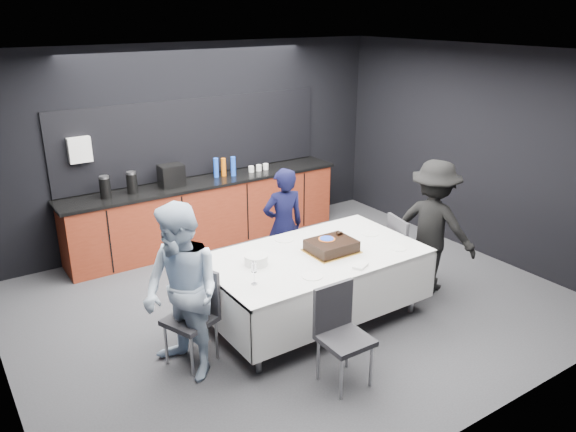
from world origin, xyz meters
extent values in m
plane|color=#3C3C40|center=(0.00, 0.00, 0.00)|extent=(6.00, 6.00, 0.00)
cube|color=white|center=(0.00, 0.00, 2.80)|extent=(6.00, 5.00, 0.04)
cube|color=black|center=(0.00, 2.50, 1.40)|extent=(6.00, 0.04, 2.80)
cube|color=black|center=(0.00, -2.50, 1.40)|extent=(6.00, 0.04, 2.80)
cube|color=black|center=(3.00, 0.00, 1.40)|extent=(0.04, 5.00, 2.80)
cube|color=maroon|center=(0.00, 2.20, 0.45)|extent=(4.00, 0.60, 0.90)
cube|color=black|center=(0.00, 2.20, 0.92)|extent=(4.10, 0.64, 0.04)
cube|color=black|center=(0.00, 2.48, 1.50)|extent=(4.00, 0.03, 1.10)
cube|color=white|center=(-1.60, 2.43, 1.55)|extent=(0.28, 0.12, 0.32)
cylinder|color=black|center=(-1.40, 2.20, 1.07)|extent=(0.14, 0.14, 0.26)
cylinder|color=black|center=(-1.05, 2.20, 1.07)|extent=(0.14, 0.14, 0.26)
cube|color=black|center=(-0.50, 2.20, 1.09)|extent=(0.32, 0.24, 0.30)
cylinder|color=blue|center=(0.20, 2.25, 1.08)|extent=(0.07, 0.07, 0.28)
cylinder|color=orange|center=(0.32, 2.25, 1.07)|extent=(0.07, 0.07, 0.26)
cylinder|color=blue|center=(0.44, 2.18, 1.08)|extent=(0.07, 0.07, 0.28)
cylinder|color=white|center=(0.75, 2.20, 0.98)|extent=(0.08, 0.08, 0.09)
cylinder|color=white|center=(0.88, 2.20, 0.98)|extent=(0.08, 0.08, 0.09)
cylinder|color=white|center=(1.00, 2.20, 0.98)|extent=(0.08, 0.08, 0.09)
cylinder|color=#99999E|center=(-1.40, 2.20, 1.21)|extent=(0.12, 0.12, 0.03)
cylinder|color=#99999E|center=(-1.05, 2.20, 1.21)|extent=(0.12, 0.12, 0.03)
cylinder|color=#99999E|center=(-1.00, -0.90, 0.38)|extent=(0.06, 0.06, 0.75)
cylinder|color=#99999E|center=(-1.00, 0.10, 0.38)|extent=(0.06, 0.06, 0.75)
cylinder|color=#99999E|center=(1.00, -0.90, 0.38)|extent=(0.06, 0.06, 0.75)
cylinder|color=#99999E|center=(1.00, 0.10, 0.38)|extent=(0.06, 0.06, 0.75)
cube|color=silver|center=(0.00, -0.40, 0.76)|extent=(2.32, 1.32, 0.04)
cube|color=silver|center=(0.00, -1.05, 0.49)|extent=(2.32, 0.02, 0.55)
cube|color=silver|center=(0.00, 0.25, 0.49)|extent=(2.32, 0.02, 0.55)
cube|color=silver|center=(-1.15, -0.40, 0.49)|extent=(0.02, 1.32, 0.55)
cube|color=silver|center=(1.15, -0.40, 0.49)|extent=(0.02, 1.32, 0.55)
cube|color=gold|center=(0.18, -0.46, 0.79)|extent=(0.52, 0.43, 0.01)
cube|color=black|center=(0.18, -0.46, 0.84)|extent=(0.48, 0.39, 0.11)
cube|color=black|center=(0.18, -0.46, 0.90)|extent=(0.48, 0.39, 0.01)
cylinder|color=orange|center=(0.16, -0.40, 0.91)|extent=(0.18, 0.18, 0.00)
cylinder|color=blue|center=(0.16, -0.40, 0.91)|extent=(0.15, 0.15, 0.01)
sphere|color=black|center=(0.36, -0.34, 0.93)|extent=(0.04, 0.04, 0.04)
sphere|color=black|center=(0.38, -0.38, 0.93)|extent=(0.04, 0.04, 0.04)
sphere|color=black|center=(0.34, -0.38, 0.93)|extent=(0.04, 0.04, 0.04)
cylinder|color=white|center=(-0.64, -0.28, 0.83)|extent=(0.24, 0.24, 0.10)
cylinder|color=white|center=(-0.33, -0.83, 0.78)|extent=(0.21, 0.21, 0.01)
cylinder|color=white|center=(0.86, -0.31, 0.78)|extent=(0.20, 0.20, 0.01)
cylinder|color=white|center=(0.83, -0.80, 0.78)|extent=(0.19, 0.19, 0.01)
cylinder|color=white|center=(-0.05, 0.10, 0.78)|extent=(0.21, 0.21, 0.01)
cube|color=white|center=(0.19, -0.92, 0.79)|extent=(0.20, 0.16, 0.03)
cylinder|color=white|center=(-0.88, -0.65, 0.78)|extent=(0.06, 0.06, 0.00)
cylinder|color=white|center=(-0.88, -0.65, 0.84)|extent=(0.01, 0.01, 0.12)
cylinder|color=white|center=(-0.88, -0.65, 0.95)|extent=(0.05, 0.05, 0.10)
cube|color=#28282C|center=(-1.45, -0.40, 0.45)|extent=(0.54, 0.54, 0.05)
cube|color=#28282C|center=(-1.27, -0.33, 0.70)|extent=(0.19, 0.41, 0.45)
cylinder|color=#99999E|center=(-1.67, -0.30, 0.22)|extent=(0.03, 0.03, 0.44)
cylinder|color=#99999E|center=(-1.55, -0.62, 0.22)|extent=(0.03, 0.03, 0.44)
cylinder|color=#99999E|center=(-1.35, -0.18, 0.22)|extent=(0.03, 0.03, 0.44)
cylinder|color=#99999E|center=(-1.23, -0.49, 0.22)|extent=(0.03, 0.03, 0.44)
cube|color=#28282C|center=(1.40, -0.44, 0.45)|extent=(0.50, 0.50, 0.05)
cube|color=#28282C|center=(1.22, -0.40, 0.70)|extent=(0.13, 0.42, 0.45)
cylinder|color=#99999E|center=(1.53, -0.64, 0.22)|extent=(0.03, 0.03, 0.44)
cylinder|color=#99999E|center=(1.60, -0.31, 0.22)|extent=(0.03, 0.03, 0.44)
cylinder|color=#99999E|center=(1.20, -0.57, 0.22)|extent=(0.03, 0.03, 0.44)
cylinder|color=#99999E|center=(1.27, -0.24, 0.22)|extent=(0.03, 0.03, 0.44)
cube|color=#28282C|center=(-0.44, -1.48, 0.45)|extent=(0.42, 0.42, 0.05)
cube|color=#28282C|center=(-0.44, -1.29, 0.70)|extent=(0.42, 0.04, 0.45)
cylinder|color=#99999E|center=(-0.61, -1.64, 0.22)|extent=(0.03, 0.03, 0.44)
cylinder|color=#99999E|center=(-0.27, -1.65, 0.22)|extent=(0.03, 0.03, 0.44)
cylinder|color=#99999E|center=(-0.61, -1.30, 0.22)|extent=(0.03, 0.03, 0.44)
cylinder|color=#99999E|center=(-0.27, -1.31, 0.22)|extent=(0.03, 0.03, 0.44)
imported|color=black|center=(0.24, 0.56, 0.73)|extent=(0.58, 0.43, 1.46)
imported|color=silver|center=(-1.56, -0.53, 0.83)|extent=(0.80, 0.93, 1.66)
imported|color=black|center=(1.59, -0.59, 0.80)|extent=(0.94, 1.18, 1.60)
camera|label=1|loc=(-3.25, -4.76, 3.23)|focal=35.00mm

